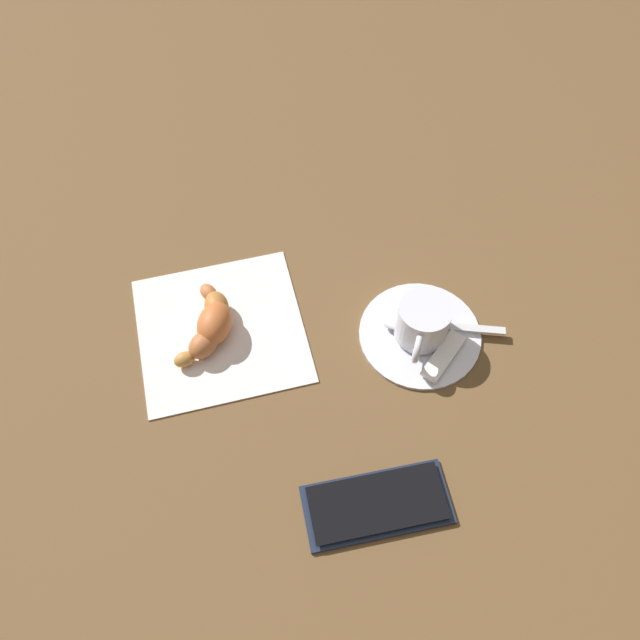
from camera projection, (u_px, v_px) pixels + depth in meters
ground_plane at (335, 345)px, 0.74m from camera, size 1.80×1.80×0.00m
saucer at (420, 333)px, 0.74m from camera, size 0.14×0.14×0.01m
espresso_cup at (422, 321)px, 0.71m from camera, size 0.06×0.08×0.05m
teaspoon at (424, 326)px, 0.74m from camera, size 0.14×0.04×0.01m
sugar_packet at (444, 356)px, 0.71m from camera, size 0.06×0.06×0.01m
napkin at (221, 329)px, 0.74m from camera, size 0.21×0.21×0.00m
croissant at (211, 324)px, 0.73m from camera, size 0.08×0.11×0.04m
cell_phone at (377, 504)px, 0.64m from camera, size 0.15×0.08×0.01m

